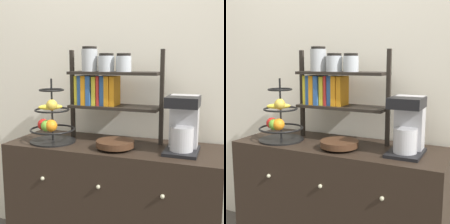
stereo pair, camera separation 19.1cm
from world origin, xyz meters
The scene contains 6 objects.
wall_back centered at (0.00, 0.52, 1.30)m, with size 7.00×0.05×2.60m, color silver.
sideboard centered at (0.00, 0.24, 0.42)m, with size 1.32×0.49×0.83m.
coffee_maker centered at (0.42, 0.24, 0.99)m, with size 0.19×0.25×0.32m.
fruit_stand centered at (-0.39, 0.15, 0.96)m, with size 0.29×0.29×0.40m.
wooden_bowl centered at (0.04, 0.15, 0.86)m, with size 0.23×0.23×0.05m.
shelf_hutch centered at (-0.10, 0.34, 1.20)m, with size 0.63×0.20×0.61m.
Camera 1 is at (0.65, -1.53, 1.34)m, focal length 50.00 mm.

